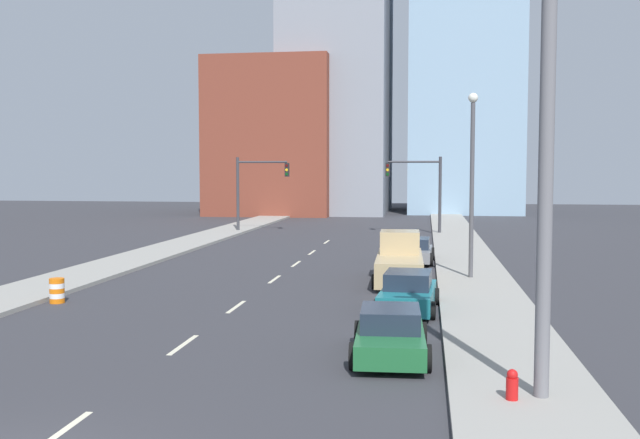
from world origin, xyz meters
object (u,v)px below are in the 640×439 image
(utility_pole_right_near, at_px, (546,151))
(sedan_teal, at_px, (408,293))
(street_lamp, at_px, (472,173))
(pickup_truck_tan, at_px, (400,262))
(traffic_signal_right, at_px, (424,184))
(traffic_signal_left, at_px, (253,184))
(fire_hydrant, at_px, (512,389))
(traffic_barrel, at_px, (57,291))
(sedan_green, at_px, (390,334))
(sedan_gray, at_px, (414,251))

(utility_pole_right_near, xyz_separation_m, sedan_teal, (-3.12, 9.97, -4.82))
(street_lamp, bearing_deg, utility_pole_right_near, -88.52)
(utility_pole_right_near, bearing_deg, pickup_truck_tan, 102.44)
(utility_pole_right_near, bearing_deg, traffic_signal_right, 93.73)
(sedan_teal, bearing_deg, traffic_signal_left, 116.77)
(traffic_signal_left, bearing_deg, utility_pole_right_near, -68.07)
(street_lamp, bearing_deg, traffic_signal_left, 124.20)
(fire_hydrant, height_order, pickup_truck_tan, pickup_truck_tan)
(traffic_barrel, distance_m, street_lamp, 18.38)
(street_lamp, height_order, sedan_green, street_lamp)
(utility_pole_right_near, bearing_deg, fire_hydrant, -153.79)
(traffic_signal_right, distance_m, utility_pole_right_near, 41.15)
(traffic_signal_left, bearing_deg, sedan_gray, -52.56)
(sedan_gray, bearing_deg, utility_pole_right_near, -80.45)
(sedan_teal, relative_size, sedan_gray, 1.03)
(traffic_signal_right, relative_size, pickup_truck_tan, 0.96)
(pickup_truck_tan, bearing_deg, sedan_green, -90.55)
(traffic_barrel, bearing_deg, sedan_gray, 46.44)
(traffic_signal_left, bearing_deg, pickup_truck_tan, -62.23)
(traffic_barrel, bearing_deg, street_lamp, 26.20)
(traffic_barrel, xyz_separation_m, pickup_truck_tan, (12.78, 7.11, 0.44))
(traffic_barrel, distance_m, sedan_green, 14.37)
(sedan_green, bearing_deg, pickup_truck_tan, 88.43)
(traffic_signal_left, bearing_deg, sedan_teal, -66.66)
(utility_pole_right_near, height_order, street_lamp, utility_pole_right_near)
(street_lamp, bearing_deg, sedan_green, -102.05)
(sedan_teal, bearing_deg, traffic_signal_right, 92.62)
(utility_pole_right_near, height_order, sedan_gray, utility_pole_right_near)
(traffic_signal_right, height_order, sedan_green, traffic_signal_right)
(street_lamp, bearing_deg, traffic_barrel, -153.80)
(traffic_signal_left, bearing_deg, traffic_signal_right, 0.00)
(traffic_signal_left, xyz_separation_m, sedan_teal, (13.41, -31.07, -3.34))
(traffic_barrel, distance_m, pickup_truck_tan, 14.63)
(traffic_signal_right, relative_size, street_lamp, 0.72)
(street_lamp, relative_size, sedan_green, 1.96)
(utility_pole_right_near, relative_size, sedan_gray, 2.42)
(street_lamp, bearing_deg, sedan_teal, -109.76)
(sedan_gray, bearing_deg, sedan_teal, -87.99)
(sedan_teal, distance_m, pickup_truck_tan, 6.69)
(traffic_signal_left, height_order, traffic_barrel, traffic_signal_left)
(traffic_barrel, xyz_separation_m, sedan_teal, (13.33, 0.45, 0.18))
(street_lamp, height_order, fire_hydrant, street_lamp)
(utility_pole_right_near, distance_m, sedan_green, 6.85)
(sedan_green, xyz_separation_m, pickup_truck_tan, (-0.24, 13.20, 0.28))
(fire_hydrant, height_order, sedan_teal, sedan_teal)
(utility_pole_right_near, distance_m, sedan_gray, 24.23)
(traffic_barrel, height_order, street_lamp, street_lamp)
(utility_pole_right_near, xyz_separation_m, street_lamp, (-0.45, 17.39, -0.53))
(traffic_signal_right, relative_size, traffic_barrel, 6.47)
(traffic_barrel, bearing_deg, pickup_truck_tan, 29.10)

